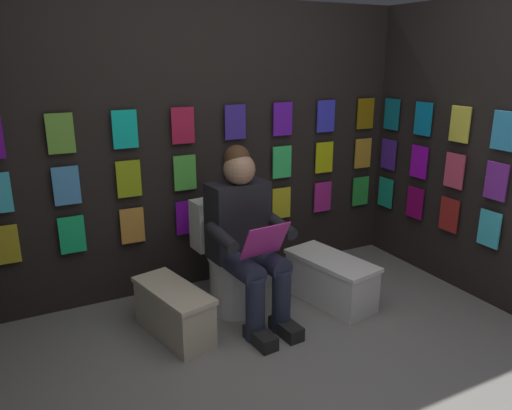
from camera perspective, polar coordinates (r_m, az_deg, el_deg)
The scene contains 6 objects.
display_wall_back at distance 3.78m, azimuth -5.80°, elevation 6.59°, with size 3.40×0.14×2.14m.
display_wall_left at distance 4.01m, azimuth 23.08°, elevation 5.93°, with size 0.14×1.79×2.14m.
toilet at distance 3.53m, azimuth -2.92°, elevation -6.73°, with size 0.42×0.57×0.77m.
person_reading at distance 3.24m, azimuth -1.06°, elevation -3.68°, with size 0.55×0.71×1.19m.
comic_longbox_near at distance 3.27m, azimuth -9.51°, elevation -12.11°, with size 0.40×0.68×0.34m.
comic_longbox_far at distance 3.68m, azimuth 8.66°, elevation -8.57°, with size 0.44×0.74×0.34m.
Camera 1 is at (1.35, 1.62, 1.75)m, focal length 34.43 mm.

